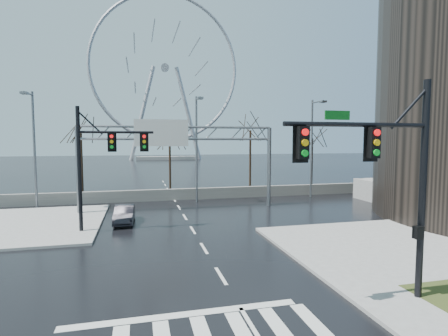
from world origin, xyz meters
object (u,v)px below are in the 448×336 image
object	(u,v)px
signal_mast_far	(98,157)
ferris_wheel	(165,74)
car	(124,214)
signal_mast_near	(392,169)
sign_gantry	(175,149)

from	to	relation	value
signal_mast_far	ferris_wheel	size ratio (longest dim) A/B	0.16
signal_mast_far	car	xyz separation A→B (m)	(1.44, 2.19, -4.21)
signal_mast_near	sign_gantry	xyz separation A→B (m)	(-5.52, 19.00, 0.31)
signal_mast_far	ferris_wheel	distance (m)	89.30
sign_gantry	car	bearing A→B (deg)	-136.77
ferris_wheel	car	bearing A→B (deg)	-96.42
signal_mast_near	sign_gantry	distance (m)	19.79
signal_mast_near	ferris_wheel	size ratio (longest dim) A/B	0.16
car	signal_mast_near	bearing A→B (deg)	-55.32
signal_mast_near	ferris_wheel	xyz separation A→B (m)	(-0.14, 99.04, 21.26)
signal_mast_near	ferris_wheel	bearing A→B (deg)	90.08
signal_mast_far	sign_gantry	bearing A→B (deg)	47.53
ferris_wheel	car	world-z (taller)	ferris_wheel
car	ferris_wheel	bearing A→B (deg)	86.03
signal_mast_near	signal_mast_far	bearing A→B (deg)	130.26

